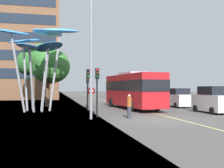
{
  "coord_description": "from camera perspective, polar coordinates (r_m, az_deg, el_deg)",
  "views": [
    {
      "loc": [
        -7.01,
        -17.04,
        2.22
      ],
      "look_at": [
        -1.58,
        7.65,
        2.5
      ],
      "focal_mm": 43.38,
      "sensor_mm": 36.0,
      "label": 1
    }
  ],
  "objects": [
    {
      "name": "traffic_light_island_mid",
      "position": [
        27.73,
        -5.19,
        -0.1
      ],
      "size": [
        0.28,
        0.42,
        3.41
      ],
      "color": "black",
      "rests_on": "ground"
    },
    {
      "name": "red_bus",
      "position": [
        27.63,
        4.38,
        -1.03
      ],
      "size": [
        3.54,
        10.67,
        3.71
      ],
      "color": "red",
      "rests_on": "ground"
    },
    {
      "name": "pedestrian",
      "position": [
        19.27,
        3.65,
        -4.69
      ],
      "size": [
        0.34,
        0.34,
        1.7
      ],
      "color": "#2D3342",
      "rests_on": "ground"
    },
    {
      "name": "car_parked_mid",
      "position": [
        24.73,
        20.43,
        -3.26
      ],
      "size": [
        1.93,
        4.15,
        2.29
      ],
      "color": "silver",
      "rests_on": "ground"
    },
    {
      "name": "ground",
      "position": [
        18.3,
        7.86,
        -7.75
      ],
      "size": [
        120.0,
        240.0,
        0.1
      ],
      "color": "#54514F"
    },
    {
      "name": "backdrop_building",
      "position": [
        54.43,
        -21.21,
        8.49
      ],
      "size": [
        18.72,
        11.1,
        21.62
      ],
      "color": "brown",
      "rests_on": "ground"
    },
    {
      "name": "car_side_street",
      "position": [
        37.32,
        8.25,
        -2.61
      ],
      "size": [
        2.03,
        3.89,
        1.97
      ],
      "color": "maroon",
      "rests_on": "ground"
    },
    {
      "name": "car_parked_far",
      "position": [
        30.8,
        13.78,
        -2.92
      ],
      "size": [
        2.05,
        4.16,
        2.08
      ],
      "color": "silver",
      "rests_on": "ground"
    },
    {
      "name": "street_lamp",
      "position": [
        19.04,
        -3.66,
        9.53
      ],
      "size": [
        1.37,
        0.44,
        9.0
      ],
      "color": "gray",
      "rests_on": "ground"
    },
    {
      "name": "tree_pavement_near",
      "position": [
        32.19,
        -13.18,
        4.02
      ],
      "size": [
        4.72,
        5.41,
        7.43
      ],
      "color": "brown",
      "rests_on": "ground"
    },
    {
      "name": "leaf_sculpture",
      "position": [
        26.03,
        -15.27,
        8.02
      ],
      "size": [
        7.86,
        8.25,
        7.93
      ],
      "color": "#9EA0A5",
      "rests_on": "ground"
    },
    {
      "name": "no_entry_sign",
      "position": [
        21.94,
        -4.4,
        -2.57
      ],
      "size": [
        0.6,
        0.12,
        2.2
      ],
      "color": "gray",
      "rests_on": "ground"
    },
    {
      "name": "traffic_light_kerb_near",
      "position": [
        20.02,
        -3.14,
        0.52
      ],
      "size": [
        0.28,
        0.42,
        3.62
      ],
      "color": "black",
      "rests_on": "ground"
    },
    {
      "name": "traffic_light_kerb_far",
      "position": [
        25.45,
        -5.08,
        0.67
      ],
      "size": [
        0.28,
        0.42,
        3.88
      ],
      "color": "black",
      "rests_on": "ground"
    },
    {
      "name": "tree_pavement_far",
      "position": [
        42.18,
        -16.5,
        4.53
      ],
      "size": [
        4.44,
        3.76,
        8.08
      ],
      "color": "brown",
      "rests_on": "ground"
    }
  ]
}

